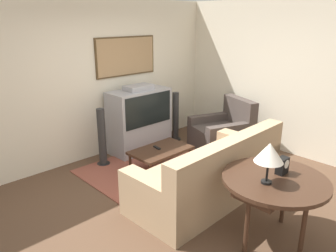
{
  "coord_description": "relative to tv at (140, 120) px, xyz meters",
  "views": [
    {
      "loc": [
        -2.87,
        -2.77,
        2.38
      ],
      "look_at": [
        0.52,
        0.78,
        0.75
      ],
      "focal_mm": 35.0,
      "sensor_mm": 36.0,
      "label": 1
    }
  ],
  "objects": [
    {
      "name": "ground_plane",
      "position": [
        -0.72,
        -1.75,
        -0.59
      ],
      "size": [
        12.0,
        12.0,
        0.0
      ],
      "primitive_type": "plane",
      "color": "brown"
    },
    {
      "name": "wall_back",
      "position": [
        -0.71,
        0.38,
        0.77
      ],
      "size": [
        12.0,
        0.1,
        2.7
      ],
      "color": "beige",
      "rests_on": "ground_plane"
    },
    {
      "name": "wall_right",
      "position": [
        1.91,
        -1.75,
        0.76
      ],
      "size": [
        0.06,
        12.0,
        2.7
      ],
      "color": "beige",
      "rests_on": "ground_plane"
    },
    {
      "name": "area_rug",
      "position": [
        -0.3,
        -0.85,
        -0.58
      ],
      "size": [
        2.24,
        1.83,
        0.01
      ],
      "color": "brown",
      "rests_on": "ground_plane"
    },
    {
      "name": "tv",
      "position": [
        0.0,
        0.0,
        0.0
      ],
      "size": [
        1.13,
        0.55,
        1.24
      ],
      "color": "#9E9EA3",
      "rests_on": "ground_plane"
    },
    {
      "name": "couch",
      "position": [
        -0.4,
        -2.01,
        -0.27
      ],
      "size": [
        2.27,
        1.04,
        0.95
      ],
      "rotation": [
        0.0,
        0.0,
        3.17
      ],
      "color": "tan",
      "rests_on": "ground_plane"
    },
    {
      "name": "armchair",
      "position": [
        1.2,
        -1.01,
        -0.29
      ],
      "size": [
        1.22,
        1.14,
        0.94
      ],
      "rotation": [
        0.0,
        0.0,
        -1.92
      ],
      "color": "#473D38",
      "rests_on": "ground_plane"
    },
    {
      "name": "coffee_table",
      "position": [
        -0.33,
        -0.94,
        -0.25
      ],
      "size": [
        0.96,
        0.59,
        0.38
      ],
      "color": "#3D2619",
      "rests_on": "ground_plane"
    },
    {
      "name": "console_table",
      "position": [
        -0.61,
        -3.05,
        0.1
      ],
      "size": [
        1.13,
        1.13,
        0.76
      ],
      "color": "#3D2619",
      "rests_on": "ground_plane"
    },
    {
      "name": "table_lamp",
      "position": [
        -0.77,
        -3.04,
        0.5
      ],
      "size": [
        0.3,
        0.3,
        0.44
      ],
      "color": "black",
      "rests_on": "console_table"
    },
    {
      "name": "mantel_clock",
      "position": [
        -0.46,
        -3.04,
        0.26
      ],
      "size": [
        0.14,
        0.1,
        0.19
      ],
      "color": "black",
      "rests_on": "console_table"
    },
    {
      "name": "remote",
      "position": [
        -0.35,
        -0.87,
        -0.2
      ],
      "size": [
        0.07,
        0.17,
        0.02
      ],
      "color": "black",
      "rests_on": "coffee_table"
    },
    {
      "name": "speaker_tower_left",
      "position": [
        -0.87,
        -0.07,
        -0.12
      ],
      "size": [
        0.22,
        0.22,
        0.98
      ],
      "color": "black",
      "rests_on": "ground_plane"
    },
    {
      "name": "speaker_tower_right",
      "position": [
        0.87,
        -0.07,
        -0.12
      ],
      "size": [
        0.22,
        0.22,
        0.98
      ],
      "color": "black",
      "rests_on": "ground_plane"
    }
  ]
}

